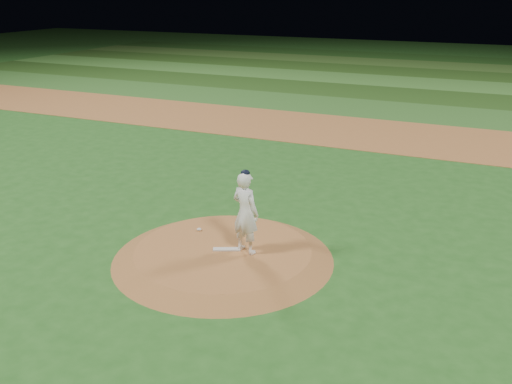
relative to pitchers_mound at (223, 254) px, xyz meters
name	(u,v)px	position (x,y,z in m)	size (l,w,h in m)	color
ground	(223,258)	(0.00, 0.00, -0.12)	(120.00, 120.00, 0.00)	#23591C
infield_dirt_band	(362,133)	(0.00, 14.00, -0.12)	(70.00, 6.00, 0.02)	#A16232
outfield_stripe_0	(388,110)	(0.00, 19.50, -0.12)	(70.00, 5.00, 0.02)	#306524
outfield_stripe_1	(405,95)	(0.00, 24.50, -0.12)	(70.00, 5.00, 0.02)	#224817
outfield_stripe_2	(418,83)	(0.00, 29.50, -0.12)	(70.00, 5.00, 0.02)	#3C7B2C
outfield_stripe_3	(429,73)	(0.00, 34.50, -0.12)	(70.00, 5.00, 0.02)	#264E19
outfield_stripe_4	(438,65)	(0.00, 39.50, -0.12)	(70.00, 5.00, 0.02)	#3C6926
outfield_stripe_5	(445,58)	(0.00, 44.50, -0.12)	(70.00, 5.00, 0.02)	#204D19
pitchers_mound	(223,254)	(0.00, 0.00, 0.00)	(5.50, 5.50, 0.25)	#A06331
pitching_rubber	(227,249)	(0.10, 0.01, 0.14)	(0.68, 0.17, 0.03)	silver
rosin_bag	(199,229)	(-1.11, 0.76, 0.16)	(0.13, 0.13, 0.07)	silver
pitcher_on_mound	(246,212)	(0.56, 0.13, 1.16)	(0.85, 0.67, 2.11)	white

